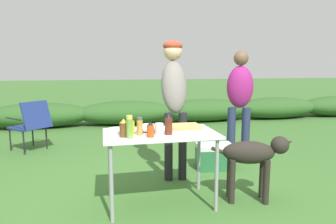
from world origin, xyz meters
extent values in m
plane|color=#3D6B2D|center=(0.00, 0.00, 0.00)|extent=(60.00, 60.00, 0.00)
ellipsoid|color=#2D5623|center=(-2.00, 4.38, 0.28)|extent=(2.40, 0.90, 0.57)
ellipsoid|color=#2D5623|center=(0.00, 4.38, 0.28)|extent=(2.40, 0.90, 0.57)
ellipsoid|color=#2D5623|center=(2.00, 4.38, 0.28)|extent=(2.40, 0.90, 0.57)
ellipsoid|color=#2D5623|center=(4.00, 4.38, 0.28)|extent=(2.40, 0.90, 0.57)
cube|color=white|center=(0.00, 0.00, 0.73)|extent=(1.10, 0.64, 0.02)
cylinder|color=gray|center=(-0.49, -0.27, 0.36)|extent=(0.04, 0.04, 0.71)
cylinder|color=gray|center=(0.49, -0.27, 0.36)|extent=(0.04, 0.04, 0.71)
cylinder|color=gray|center=(-0.49, 0.27, 0.36)|extent=(0.04, 0.04, 0.71)
cylinder|color=gray|center=(0.49, 0.27, 0.36)|extent=(0.04, 0.04, 0.71)
cube|color=#9E9EA3|center=(0.26, 0.06, 0.75)|extent=(0.34, 0.25, 0.02)
cube|color=tan|center=(0.26, 0.06, 0.78)|extent=(0.30, 0.22, 0.04)
cylinder|color=white|center=(-0.41, 0.12, 0.75)|extent=(0.24, 0.24, 0.03)
ellipsoid|color=silver|center=(-0.11, 0.07, 0.78)|extent=(0.22, 0.22, 0.08)
cylinder|color=white|center=(-0.03, -0.12, 0.80)|extent=(0.08, 0.08, 0.11)
cylinder|color=#B2893D|center=(-0.21, -0.08, 0.81)|extent=(0.06, 0.06, 0.14)
cylinder|color=#4C4C4C|center=(-0.21, -0.08, 0.90)|extent=(0.05, 0.05, 0.03)
cylinder|color=#562314|center=(0.06, -0.11, 0.82)|extent=(0.07, 0.07, 0.16)
cone|color=black|center=(0.06, -0.11, 0.92)|extent=(0.06, 0.06, 0.04)
cylinder|color=brown|center=(-0.36, -0.11, 0.81)|extent=(0.08, 0.08, 0.13)
cone|color=gold|center=(-0.36, -0.11, 0.89)|extent=(0.07, 0.07, 0.04)
cylinder|color=yellow|center=(-0.29, -0.02, 0.80)|extent=(0.07, 0.07, 0.13)
cone|color=red|center=(-0.29, -0.02, 0.88)|extent=(0.06, 0.06, 0.04)
cylinder|color=olive|center=(-0.31, -0.17, 0.83)|extent=(0.06, 0.06, 0.18)
cylinder|color=#D1CC47|center=(-0.31, -0.17, 0.93)|extent=(0.05, 0.05, 0.03)
cylinder|color=#CC4214|center=(-0.12, -0.18, 0.80)|extent=(0.07, 0.07, 0.11)
cone|color=black|center=(-0.12, -0.18, 0.87)|extent=(0.06, 0.06, 0.03)
cylinder|color=black|center=(0.22, 0.61, 0.42)|extent=(0.10, 0.10, 0.83)
cylinder|color=black|center=(0.39, 0.60, 0.42)|extent=(0.10, 0.10, 0.83)
ellipsoid|color=slate|center=(0.31, 0.73, 1.14)|extent=(0.35, 0.48, 0.71)
sphere|color=#DBAD89|center=(0.32, 0.86, 1.57)|extent=(0.23, 0.23, 0.23)
ellipsoid|color=#993823|center=(0.32, 0.86, 1.63)|extent=(0.24, 0.24, 0.14)
cylinder|color=#232D4C|center=(1.34, 1.31, 0.39)|extent=(0.12, 0.12, 0.77)
cylinder|color=#232D4C|center=(1.54, 1.23, 0.39)|extent=(0.12, 0.12, 0.77)
ellipsoid|color=#931E70|center=(1.44, 1.27, 1.08)|extent=(0.46, 0.40, 0.62)
sphere|color=brown|center=(1.44, 1.27, 1.50)|extent=(0.21, 0.21, 0.21)
cylinder|color=#28231E|center=(0.75, 0.00, 0.23)|extent=(0.06, 0.06, 0.46)
cylinder|color=#28231E|center=(0.71, -0.14, 0.23)|extent=(0.06, 0.06, 0.46)
cylinder|color=#28231E|center=(1.08, -0.09, 0.23)|extent=(0.06, 0.06, 0.46)
cylinder|color=#28231E|center=(1.04, -0.23, 0.23)|extent=(0.06, 0.06, 0.46)
ellipsoid|color=#28231E|center=(0.89, -0.11, 0.51)|extent=(0.57, 0.36, 0.23)
sphere|color=#28231E|center=(1.19, -0.19, 0.60)|extent=(0.18, 0.18, 0.18)
cone|color=#28231E|center=(1.26, -0.21, 0.62)|extent=(0.16, 0.12, 0.13)
cylinder|color=#28231E|center=(0.61, -0.03, 0.53)|extent=(0.17, 0.08, 0.09)
cube|color=navy|center=(-1.78, 2.43, 0.39)|extent=(0.65, 0.65, 0.03)
cube|color=navy|center=(-1.58, 2.23, 0.61)|extent=(0.44, 0.43, 0.44)
cylinder|color=black|center=(-1.78, 2.15, 0.19)|extent=(0.02, 0.02, 0.38)
cylinder|color=black|center=(-1.49, 2.42, 0.19)|extent=(0.02, 0.02, 0.38)
cylinder|color=black|center=(-2.06, 2.44, 0.19)|extent=(0.02, 0.02, 0.38)
cylinder|color=black|center=(-1.77, 2.71, 0.19)|extent=(0.02, 0.02, 0.38)
cylinder|color=black|center=(-1.94, 2.27, 0.56)|extent=(0.30, 0.32, 0.02)
cylinder|color=black|center=(-1.61, 2.59, 0.56)|extent=(0.30, 0.32, 0.02)
cube|color=#286B3D|center=(0.92, 0.90, 0.14)|extent=(0.51, 0.37, 0.28)
cube|color=silver|center=(0.92, 0.90, 0.31)|extent=(0.51, 0.37, 0.06)
camera|label=1|loc=(-0.54, -2.82, 1.38)|focal=32.00mm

